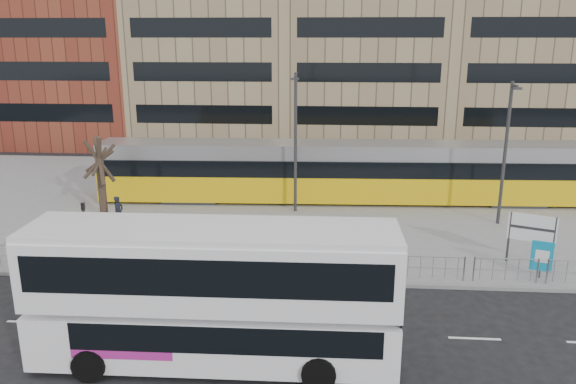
# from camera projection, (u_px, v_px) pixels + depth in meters

# --- Properties ---
(ground) EXTENTS (120.00, 120.00, 0.00)m
(ground) POSITION_uv_depth(u_px,v_px,m) (307.00, 284.00, 23.75)
(ground) COLOR black
(ground) RESTS_ON ground
(plaza) EXTENTS (64.00, 24.00, 0.15)m
(plaza) POSITION_uv_depth(u_px,v_px,m) (314.00, 202.00, 35.25)
(plaza) COLOR gray
(plaza) RESTS_ON ground
(kerb) EXTENTS (64.00, 0.25, 0.17)m
(kerb) POSITION_uv_depth(u_px,v_px,m) (307.00, 282.00, 23.77)
(kerb) COLOR gray
(kerb) RESTS_ON ground
(building_row) EXTENTS (70.40, 18.40, 31.20)m
(building_row) POSITION_uv_depth(u_px,v_px,m) (339.00, 5.00, 53.09)
(building_row) COLOR brown
(building_row) RESTS_ON ground
(pedestrian_barrier) EXTENTS (32.07, 0.07, 1.10)m
(pedestrian_barrier) POSITION_uv_depth(u_px,v_px,m) (354.00, 259.00, 23.82)
(pedestrian_barrier) COLOR gray
(pedestrian_barrier) RESTS_ON plaza
(road_markings) EXTENTS (62.00, 0.12, 0.01)m
(road_markings) POSITION_uv_depth(u_px,v_px,m) (330.00, 333.00, 19.83)
(road_markings) COLOR white
(road_markings) RESTS_ON ground
(double_decker_bus) EXTENTS (11.44, 3.05, 4.56)m
(double_decker_bus) POSITION_uv_depth(u_px,v_px,m) (214.00, 291.00, 17.51)
(double_decker_bus) COLOR white
(double_decker_bus) RESTS_ON ground
(tram) EXTENTS (31.27, 4.09, 3.67)m
(tram) POSITION_uv_depth(u_px,v_px,m) (352.00, 172.00, 34.84)
(tram) COLOR #E0B40C
(tram) RESTS_ON plaza
(station_sign) EXTENTS (1.93, 0.86, 2.36)m
(station_sign) POSITION_uv_depth(u_px,v_px,m) (532.00, 231.00, 24.96)
(station_sign) COLOR #2D2D30
(station_sign) RESTS_ON plaza
(ad_panel) EXTENTS (0.85, 0.35, 1.65)m
(ad_panel) POSITION_uv_depth(u_px,v_px,m) (542.00, 257.00, 23.77)
(ad_panel) COLOR #2D2D30
(ad_panel) RESTS_ON plaza
(pedestrian) EXTENTS (0.60, 0.74, 1.76)m
(pedestrian) POSITION_uv_depth(u_px,v_px,m) (119.00, 212.00, 30.05)
(pedestrian) COLOR black
(pedestrian) RESTS_ON plaza
(traffic_light_west) EXTENTS (0.19, 0.22, 3.10)m
(traffic_light_west) POSITION_uv_depth(u_px,v_px,m) (85.00, 227.00, 24.33)
(traffic_light_west) COLOR #2D2D30
(traffic_light_west) RESTS_ON plaza
(lamp_post_west) EXTENTS (0.45, 1.04, 8.05)m
(lamp_post_west) POSITION_uv_depth(u_px,v_px,m) (295.00, 138.00, 31.93)
(lamp_post_west) COLOR #2D2D30
(lamp_post_west) RESTS_ON plaza
(lamp_post_east) EXTENTS (0.45, 1.04, 7.74)m
(lamp_post_east) POSITION_uv_depth(u_px,v_px,m) (506.00, 148.00, 29.80)
(lamp_post_east) COLOR #2D2D30
(lamp_post_east) RESTS_ON plaza
(bare_tree) EXTENTS (4.67, 4.67, 7.07)m
(bare_tree) POSITION_uv_depth(u_px,v_px,m) (97.00, 133.00, 30.26)
(bare_tree) COLOR black
(bare_tree) RESTS_ON plaza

